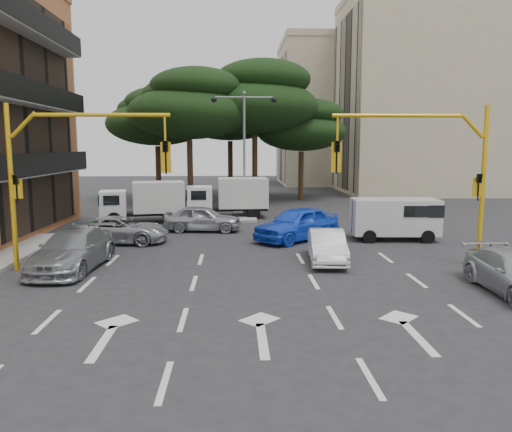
{
  "coord_description": "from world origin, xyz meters",
  "views": [
    {
      "loc": [
        -0.63,
        -16.13,
        4.51
      ],
      "look_at": [
        0.26,
        4.54,
        1.6
      ],
      "focal_mm": 35.0,
      "sensor_mm": 36.0,
      "label": 1
    }
  ],
  "objects_px": {
    "street_lamp_center": "(244,131)",
    "car_blue_compact": "(297,224)",
    "signal_mast_right": "(437,163)",
    "signal_mast_left": "(61,164)",
    "car_white_hatch": "(327,246)",
    "car_silver_cross_a": "(120,230)",
    "car_silver_wagon": "(73,250)",
    "box_truck_b": "(228,198)",
    "car_silver_cross_b": "(203,218)",
    "van_white": "(394,219)",
    "box_truck_a": "(143,202)"
  },
  "relations": [
    {
      "from": "street_lamp_center",
      "to": "car_blue_compact",
      "type": "distance_m",
      "value": 10.01
    },
    {
      "from": "signal_mast_right",
      "to": "signal_mast_left",
      "type": "distance_m",
      "value": 13.61
    },
    {
      "from": "signal_mast_left",
      "to": "car_white_hatch",
      "type": "bearing_deg",
      "value": 5.15
    },
    {
      "from": "car_silver_cross_a",
      "to": "car_white_hatch",
      "type": "bearing_deg",
      "value": -111.43
    },
    {
      "from": "signal_mast_right",
      "to": "car_silver_cross_a",
      "type": "relative_size",
      "value": 1.33
    },
    {
      "from": "car_blue_compact",
      "to": "car_silver_wagon",
      "type": "distance_m",
      "value": 10.45
    },
    {
      "from": "car_white_hatch",
      "to": "box_truck_b",
      "type": "distance_m",
      "value": 13.05
    },
    {
      "from": "signal_mast_right",
      "to": "street_lamp_center",
      "type": "bearing_deg",
      "value": 115.91
    },
    {
      "from": "car_white_hatch",
      "to": "car_blue_compact",
      "type": "distance_m",
      "value": 4.62
    },
    {
      "from": "signal_mast_left",
      "to": "car_silver_wagon",
      "type": "height_order",
      "value": "signal_mast_left"
    },
    {
      "from": "car_white_hatch",
      "to": "car_blue_compact",
      "type": "relative_size",
      "value": 0.81
    },
    {
      "from": "car_white_hatch",
      "to": "car_silver_wagon",
      "type": "relative_size",
      "value": 0.77
    },
    {
      "from": "street_lamp_center",
      "to": "car_white_hatch",
      "type": "bearing_deg",
      "value": -77.24
    },
    {
      "from": "car_blue_compact",
      "to": "car_silver_cross_a",
      "type": "bearing_deg",
      "value": -128.73
    },
    {
      "from": "car_silver_wagon",
      "to": "car_blue_compact",
      "type": "bearing_deg",
      "value": 35.53
    },
    {
      "from": "signal_mast_right",
      "to": "car_blue_compact",
      "type": "xyz_separation_m",
      "value": [
        -4.43,
        5.46,
        -3.08
      ]
    },
    {
      "from": "car_blue_compact",
      "to": "car_silver_cross_a",
      "type": "relative_size",
      "value": 1.04
    },
    {
      "from": "signal_mast_left",
      "to": "car_silver_wagon",
      "type": "relative_size",
      "value": 1.21
    },
    {
      "from": "car_blue_compact",
      "to": "box_truck_b",
      "type": "xyz_separation_m",
      "value": [
        -3.41,
        7.82,
        0.46
      ]
    },
    {
      "from": "car_silver_cross_a",
      "to": "car_silver_cross_b",
      "type": "relative_size",
      "value": 1.11
    },
    {
      "from": "signal_mast_right",
      "to": "car_silver_cross_a",
      "type": "height_order",
      "value": "signal_mast_right"
    },
    {
      "from": "car_white_hatch",
      "to": "signal_mast_left",
      "type": "bearing_deg",
      "value": -169.71
    },
    {
      "from": "car_silver_cross_a",
      "to": "van_white",
      "type": "relative_size",
      "value": 1.11
    },
    {
      "from": "street_lamp_center",
      "to": "van_white",
      "type": "xyz_separation_m",
      "value": [
        7.08,
        -8.65,
        -4.41
      ]
    },
    {
      "from": "car_silver_cross_a",
      "to": "van_white",
      "type": "height_order",
      "value": "van_white"
    },
    {
      "from": "signal_mast_right",
      "to": "car_silver_wagon",
      "type": "height_order",
      "value": "signal_mast_right"
    },
    {
      "from": "signal_mast_right",
      "to": "car_blue_compact",
      "type": "distance_m",
      "value": 7.68
    },
    {
      "from": "car_silver_cross_b",
      "to": "box_truck_a",
      "type": "xyz_separation_m",
      "value": [
        -3.68,
        3.2,
        0.51
      ]
    },
    {
      "from": "car_silver_cross_b",
      "to": "van_white",
      "type": "distance_m",
      "value": 9.85
    },
    {
      "from": "van_white",
      "to": "car_silver_cross_a",
      "type": "bearing_deg",
      "value": -85.25
    },
    {
      "from": "signal_mast_right",
      "to": "car_silver_cross_a",
      "type": "distance_m",
      "value": 14.18
    },
    {
      "from": "car_silver_wagon",
      "to": "van_white",
      "type": "height_order",
      "value": "van_white"
    },
    {
      "from": "street_lamp_center",
      "to": "car_white_hatch",
      "type": "xyz_separation_m",
      "value": [
        2.97,
        -13.13,
        -4.8
      ]
    },
    {
      "from": "signal_mast_left",
      "to": "box_truck_b",
      "type": "bearing_deg",
      "value": 66.52
    },
    {
      "from": "box_truck_b",
      "to": "signal_mast_right",
      "type": "bearing_deg",
      "value": -152.21
    },
    {
      "from": "van_white",
      "to": "box_truck_b",
      "type": "bearing_deg",
      "value": -130.66
    },
    {
      "from": "signal_mast_right",
      "to": "car_white_hatch",
      "type": "height_order",
      "value": "signal_mast_right"
    },
    {
      "from": "box_truck_a",
      "to": "car_silver_wagon",
      "type": "bearing_deg",
      "value": 166.28
    },
    {
      "from": "signal_mast_right",
      "to": "van_white",
      "type": "relative_size",
      "value": 1.48
    },
    {
      "from": "street_lamp_center",
      "to": "van_white",
      "type": "bearing_deg",
      "value": -50.7
    },
    {
      "from": "box_truck_a",
      "to": "box_truck_b",
      "type": "relative_size",
      "value": 0.96
    },
    {
      "from": "car_white_hatch",
      "to": "box_truck_b",
      "type": "relative_size",
      "value": 0.74
    },
    {
      "from": "car_silver_wagon",
      "to": "car_silver_cross_a",
      "type": "height_order",
      "value": "car_silver_wagon"
    },
    {
      "from": "signal_mast_right",
      "to": "car_silver_cross_b",
      "type": "distance_m",
      "value": 12.71
    },
    {
      "from": "box_truck_b",
      "to": "car_blue_compact",
      "type": "bearing_deg",
      "value": -159.23
    },
    {
      "from": "signal_mast_right",
      "to": "street_lamp_center",
      "type": "relative_size",
      "value": 0.77
    },
    {
      "from": "car_silver_cross_a",
      "to": "box_truck_b",
      "type": "bearing_deg",
      "value": -27.59
    },
    {
      "from": "box_truck_b",
      "to": "van_white",
      "type": "bearing_deg",
      "value": -137.07
    },
    {
      "from": "car_silver_wagon",
      "to": "box_truck_b",
      "type": "relative_size",
      "value": 0.97
    },
    {
      "from": "signal_mast_left",
      "to": "box_truck_b",
      "type": "xyz_separation_m",
      "value": [
        5.77,
        13.28,
        -2.63
      ]
    }
  ]
}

